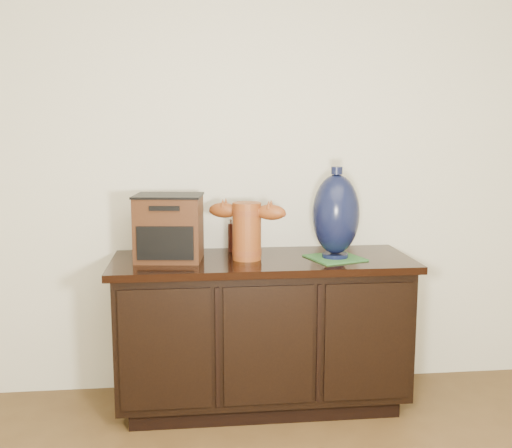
{
  "coord_description": "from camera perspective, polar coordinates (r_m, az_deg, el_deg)",
  "views": [
    {
      "loc": [
        -0.34,
        -0.62,
        1.38
      ],
      "look_at": [
        -0.04,
        2.18,
        0.93
      ],
      "focal_mm": 42.0,
      "sensor_mm": 36.0,
      "label": 1
    }
  ],
  "objects": [
    {
      "name": "tv_radio",
      "position": [
        2.89,
        -8.28,
        -0.33
      ],
      "size": [
        0.35,
        0.29,
        0.32
      ],
      "rotation": [
        0.0,
        0.0,
        -0.12
      ],
      "color": "#3A1E0E",
      "rests_on": "sideboard"
    },
    {
      "name": "green_mat",
      "position": [
        2.95,
        7.53,
        -3.21
      ],
      "size": [
        0.3,
        0.3,
        0.01
      ],
      "primitive_type": "cube",
      "rotation": [
        0.0,
        0.0,
        0.31
      ],
      "color": "#2C612B",
      "rests_on": "sideboard"
    },
    {
      "name": "terracotta_vessel",
      "position": [
        2.88,
        -0.88,
        -0.34
      ],
      "size": [
        0.38,
        0.22,
        0.28
      ],
      "rotation": [
        0.0,
        0.0,
        -0.43
      ],
      "color": "brown",
      "rests_on": "sideboard"
    },
    {
      "name": "lamp_base",
      "position": [
        2.91,
        7.62,
        0.88
      ],
      "size": [
        0.29,
        0.29,
        0.44
      ],
      "rotation": [
        0.0,
        0.0,
        0.31
      ],
      "color": "black",
      "rests_on": "green_mat"
    },
    {
      "name": "room",
      "position": [
        0.71,
        22.62,
        1.94
      ],
      "size": [
        5.0,
        5.0,
        5.0
      ],
      "color": "#4F371B",
      "rests_on": "ground"
    },
    {
      "name": "spray_can",
      "position": [
        3.08,
        -2.16,
        -1.08
      ],
      "size": [
        0.06,
        0.06,
        0.17
      ],
      "color": "#52180E",
      "rests_on": "sideboard"
    },
    {
      "name": "sideboard",
      "position": [
        3.03,
        0.57,
        -10.1
      ],
      "size": [
        1.46,
        0.56,
        0.75
      ],
      "color": "black",
      "rests_on": "ground"
    }
  ]
}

